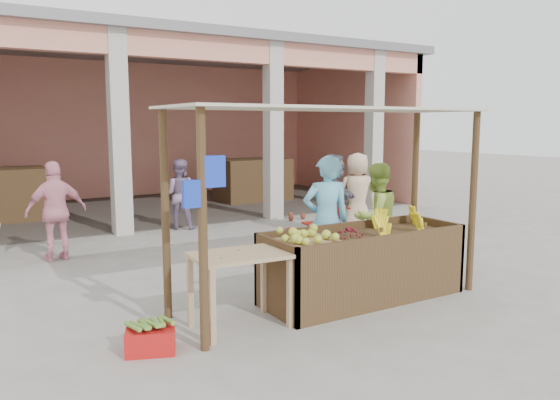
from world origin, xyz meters
TOP-DOWN VIEW (x-y plane):
  - ground at (0.00, 0.00)m, footprint 60.00×60.00m
  - market_building at (0.05, 8.93)m, footprint 14.40×6.40m
  - fruit_stall at (0.50, 0.00)m, footprint 2.60×0.95m
  - stall_awning at (-0.01, 0.06)m, footprint 4.09×1.35m
  - banana_heap at (1.12, 0.03)m, footprint 1.19×0.65m
  - melon_tray at (-0.39, -0.05)m, footprint 0.70×0.60m
  - berry_heap at (0.31, 0.05)m, footprint 0.39×0.32m
  - side_table at (-1.28, -0.08)m, footprint 1.06×0.75m
  - papaya_pile at (-1.28, -0.08)m, footprint 0.75×0.43m
  - red_crate at (-2.32, -0.22)m, footprint 0.56×0.48m
  - plantain_bundle at (-2.32, -0.22)m, footprint 0.37×0.26m
  - produce_sacks at (2.84, 5.25)m, footprint 0.80×0.75m
  - vendor_blue at (0.46, 0.73)m, footprint 0.85×0.73m
  - vendor_green at (1.51, 0.93)m, footprint 0.85×0.52m
  - motorcycle at (1.29, 2.08)m, footprint 0.76×1.73m
  - shopper_b at (-2.47, 4.06)m, footprint 1.06×0.65m
  - shopper_c at (2.87, 3.05)m, footprint 1.01×0.81m
  - shopper_d at (2.49, 3.31)m, footprint 1.21×1.71m
  - shopper_f at (0.19, 5.60)m, footprint 0.90×0.79m

SIDE VIEW (x-z plane):
  - ground at x=0.00m, z-range 0.00..0.00m
  - red_crate at x=-2.32m, z-range 0.00..0.24m
  - plantain_bundle at x=-2.32m, z-range 0.24..0.32m
  - produce_sacks at x=2.84m, z-range 0.00..0.61m
  - fruit_stall at x=0.50m, z-range 0.00..0.80m
  - motorcycle at x=1.29m, z-range 0.00..0.87m
  - side_table at x=-1.28m, z-range 0.27..1.09m
  - shopper_f at x=0.19m, z-range 0.00..1.60m
  - shopper_d at x=2.49m, z-range 0.00..1.71m
  - vendor_green at x=1.51m, z-range 0.00..1.71m
  - shopper_b at x=-2.47m, z-range 0.00..1.72m
  - berry_heap at x=0.31m, z-range 0.80..0.93m
  - melon_tray at x=-0.39m, z-range 0.79..0.98m
  - banana_heap at x=1.12m, z-range 0.80..1.02m
  - shopper_c at x=2.87m, z-range 0.00..1.82m
  - papaya_pile at x=-1.28m, z-range 0.82..1.04m
  - vendor_blue at x=0.46m, z-range 0.00..1.90m
  - stall_awning at x=-0.01m, z-range 0.78..3.17m
  - market_building at x=0.05m, z-range 0.60..4.80m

